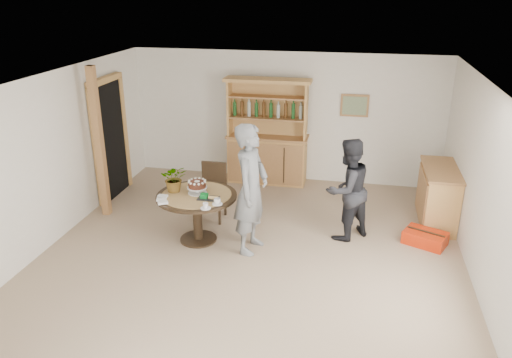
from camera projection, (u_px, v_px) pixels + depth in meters
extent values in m
plane|color=tan|center=(246.00, 267.00, 6.92)|extent=(7.00, 7.00, 0.00)
cube|color=white|center=(285.00, 117.00, 9.66)|extent=(6.00, 0.04, 2.50)
cube|color=white|center=(38.00, 167.00, 7.03)|extent=(0.04, 7.00, 2.50)
cube|color=white|center=(492.00, 203.00, 5.90)|extent=(0.04, 7.00, 2.50)
cube|color=white|center=(244.00, 87.00, 6.01)|extent=(6.00, 7.00, 0.04)
cube|color=#AB7548|center=(355.00, 105.00, 9.27)|extent=(0.52, 0.03, 0.42)
cube|color=#59724C|center=(355.00, 106.00, 9.25)|extent=(0.44, 0.02, 0.34)
cube|color=black|center=(110.00, 140.00, 8.92)|extent=(0.10, 0.90, 2.10)
cube|color=tan|center=(97.00, 149.00, 8.46)|extent=(0.12, 0.10, 2.10)
cube|color=tan|center=(124.00, 133.00, 9.37)|extent=(0.12, 0.10, 2.10)
cube|color=tan|center=(104.00, 80.00, 8.52)|extent=(0.12, 1.10, 0.10)
cube|color=#AB7548|center=(99.00, 144.00, 8.07)|extent=(0.12, 0.12, 2.50)
cube|color=tan|center=(267.00, 160.00, 9.77)|extent=(1.50, 0.50, 0.90)
cube|color=#AB7548|center=(268.00, 137.00, 9.60)|extent=(1.56, 0.54, 0.04)
cube|color=tan|center=(269.00, 107.00, 9.49)|extent=(1.50, 0.04, 1.06)
cube|color=tan|center=(230.00, 107.00, 9.49)|extent=(0.04, 0.34, 1.06)
cube|color=tan|center=(306.00, 111.00, 9.21)|extent=(0.04, 0.34, 1.06)
cube|color=#AB7548|center=(267.00, 118.00, 9.41)|extent=(1.44, 0.32, 0.03)
cube|color=#AB7548|center=(267.00, 97.00, 9.26)|extent=(1.44, 0.32, 0.03)
cube|color=tan|center=(268.00, 80.00, 9.15)|extent=(1.62, 0.40, 0.06)
cylinder|color=#194C1E|center=(238.00, 108.00, 9.46)|extent=(0.07, 0.07, 0.28)
cylinder|color=#4C2D14|center=(247.00, 109.00, 9.43)|extent=(0.07, 0.07, 0.28)
cylinder|color=#B2BFB2|center=(255.00, 109.00, 9.40)|extent=(0.07, 0.07, 0.28)
cylinder|color=#194C1E|center=(263.00, 110.00, 9.37)|extent=(0.07, 0.07, 0.28)
cylinder|color=#4C2D14|center=(271.00, 110.00, 9.34)|extent=(0.07, 0.07, 0.28)
cylinder|color=#B2BFB2|center=(280.00, 110.00, 9.31)|extent=(0.07, 0.07, 0.28)
cylinder|color=#194C1E|center=(288.00, 111.00, 9.28)|extent=(0.07, 0.07, 0.28)
cylinder|color=#4C2D14|center=(297.00, 111.00, 9.25)|extent=(0.07, 0.07, 0.28)
cube|color=tan|center=(438.00, 197.00, 8.06)|extent=(0.50, 1.20, 0.90)
cube|color=#AB7548|center=(442.00, 170.00, 7.89)|extent=(0.54, 1.26, 0.04)
cylinder|color=black|center=(197.00, 196.00, 7.39)|extent=(1.20, 1.20, 0.04)
cylinder|color=black|center=(198.00, 219.00, 7.52)|extent=(0.14, 0.14, 0.70)
cylinder|color=black|center=(199.00, 239.00, 7.65)|extent=(0.56, 0.56, 0.03)
cylinder|color=#A58A50|center=(196.00, 195.00, 7.38)|extent=(1.04, 1.04, 0.01)
cube|color=black|center=(212.00, 194.00, 8.17)|extent=(0.42, 0.42, 0.04)
cube|color=black|center=(214.00, 176.00, 8.25)|extent=(0.42, 0.03, 0.46)
cube|color=black|center=(214.00, 163.00, 8.17)|extent=(0.42, 0.04, 0.05)
cube|color=black|center=(198.00, 210.00, 8.13)|extent=(0.04, 0.04, 0.44)
cube|color=black|center=(220.00, 212.00, 8.06)|extent=(0.03, 0.04, 0.44)
cube|color=black|center=(205.00, 201.00, 8.45)|extent=(0.04, 0.04, 0.44)
cube|color=black|center=(225.00, 203.00, 8.39)|extent=(0.03, 0.04, 0.44)
cylinder|color=white|center=(197.00, 193.00, 7.42)|extent=(0.28, 0.28, 0.01)
cylinder|color=white|center=(197.00, 190.00, 7.40)|extent=(0.05, 0.05, 0.08)
cylinder|color=white|center=(197.00, 187.00, 7.39)|extent=(0.30, 0.30, 0.01)
cylinder|color=#421E13|center=(197.00, 184.00, 7.37)|extent=(0.26, 0.26, 0.09)
cylinder|color=white|center=(197.00, 181.00, 7.35)|extent=(0.08, 0.08, 0.01)
sphere|color=white|center=(205.00, 182.00, 7.33)|extent=(0.04, 0.04, 0.04)
sphere|color=white|center=(205.00, 180.00, 7.39)|extent=(0.04, 0.04, 0.04)
sphere|color=white|center=(203.00, 179.00, 7.44)|extent=(0.04, 0.04, 0.04)
sphere|color=white|center=(199.00, 179.00, 7.46)|extent=(0.04, 0.04, 0.04)
sphere|color=white|center=(195.00, 179.00, 7.46)|extent=(0.04, 0.04, 0.04)
sphere|color=white|center=(192.00, 179.00, 7.43)|extent=(0.04, 0.04, 0.04)
sphere|color=white|center=(189.00, 181.00, 7.38)|extent=(0.04, 0.04, 0.04)
sphere|color=white|center=(189.00, 182.00, 7.32)|extent=(0.04, 0.04, 0.04)
sphere|color=white|center=(191.00, 184.00, 7.27)|extent=(0.04, 0.04, 0.04)
sphere|color=white|center=(194.00, 184.00, 7.24)|extent=(0.04, 0.04, 0.04)
sphere|color=white|center=(199.00, 184.00, 7.25)|extent=(0.04, 0.04, 0.04)
sphere|color=white|center=(202.00, 183.00, 7.28)|extent=(0.04, 0.04, 0.04)
imported|color=#3F7233|center=(174.00, 178.00, 7.41)|extent=(0.47, 0.44, 0.42)
cube|color=black|center=(208.00, 198.00, 7.22)|extent=(0.30, 0.20, 0.01)
cube|color=#0D7629|center=(204.00, 196.00, 7.22)|extent=(0.10, 0.10, 0.06)
cube|color=#0D7629|center=(204.00, 194.00, 7.21)|extent=(0.11, 0.02, 0.01)
cylinder|color=white|center=(217.00, 204.00, 7.04)|extent=(0.15, 0.15, 0.01)
imported|color=white|center=(217.00, 201.00, 7.03)|extent=(0.10, 0.10, 0.08)
cylinder|color=white|center=(206.00, 208.00, 6.91)|extent=(0.15, 0.15, 0.01)
imported|color=white|center=(206.00, 205.00, 6.90)|extent=(0.08, 0.08, 0.07)
cube|color=white|center=(163.00, 196.00, 7.27)|extent=(0.14, 0.08, 0.03)
cube|color=white|center=(162.00, 200.00, 7.16)|extent=(0.16, 0.11, 0.03)
cube|color=white|center=(163.00, 203.00, 7.05)|extent=(0.16, 0.14, 0.03)
imported|color=slate|center=(251.00, 189.00, 7.05)|extent=(0.56, 0.76, 1.91)
imported|color=black|center=(347.00, 189.00, 7.46)|extent=(0.97, 0.97, 1.58)
cube|color=red|center=(425.00, 238.00, 7.50)|extent=(0.71, 0.61, 0.20)
cube|color=black|center=(426.00, 232.00, 7.46)|extent=(0.53, 0.27, 0.01)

